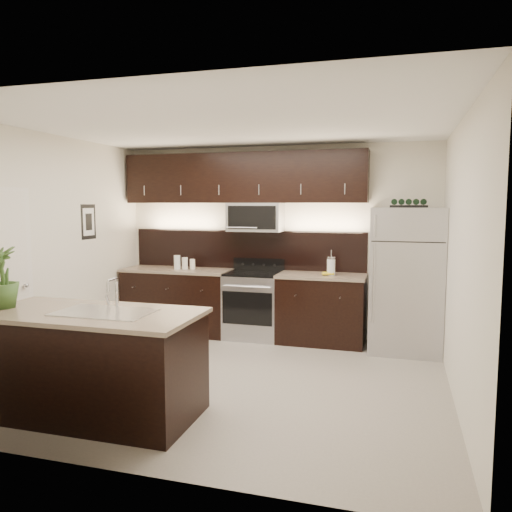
{
  "coord_description": "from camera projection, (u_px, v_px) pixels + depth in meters",
  "views": [
    {
      "loc": [
        1.71,
        -4.95,
        1.89
      ],
      "look_at": [
        0.12,
        0.55,
        1.29
      ],
      "focal_mm": 35.0,
      "sensor_mm": 36.0,
      "label": 1
    }
  ],
  "objects": [
    {
      "name": "plant",
      "position": [
        1.0,
        277.0,
        4.54
      ],
      "size": [
        0.4,
        0.4,
        0.56
      ],
      "primitive_type": "imported",
      "rotation": [
        0.0,
        0.0,
        -0.34
      ],
      "color": "#355723",
      "rests_on": "island"
    },
    {
      "name": "refrigerator",
      "position": [
        406.0,
        280.0,
        6.36
      ],
      "size": [
        0.89,
        0.8,
        1.84
      ],
      "primitive_type": "cube",
      "color": "#B2B2B7",
      "rests_on": "ground"
    },
    {
      "name": "wine_rack",
      "position": [
        409.0,
        204.0,
        6.26
      ],
      "size": [
        0.45,
        0.28,
        0.11
      ],
      "color": "black",
      "rests_on": "refrigerator"
    },
    {
      "name": "room_walls",
      "position": [
        220.0,
        222.0,
        5.21
      ],
      "size": [
        4.52,
        4.02,
        2.71
      ],
      "color": "silver",
      "rests_on": "ground"
    },
    {
      "name": "canisters",
      "position": [
        183.0,
        263.0,
        7.25
      ],
      "size": [
        0.29,
        0.17,
        0.2
      ],
      "rotation": [
        0.0,
        0.0,
        0.37
      ],
      "color": "silver",
      "rests_on": "counter_run"
    },
    {
      "name": "upper_fixtures",
      "position": [
        244.0,
        186.0,
        7.04
      ],
      "size": [
        3.49,
        0.4,
        1.66
      ],
      "color": "black",
      "rests_on": "counter_run"
    },
    {
      "name": "ground",
      "position": [
        232.0,
        379.0,
        5.39
      ],
      "size": [
        4.5,
        4.5,
        0.0
      ],
      "primitive_type": "plane",
      "color": "gray",
      "rests_on": "ground"
    },
    {
      "name": "bananas",
      "position": [
        324.0,
        273.0,
        6.62
      ],
      "size": [
        0.19,
        0.16,
        0.05
      ],
      "primitive_type": "ellipsoid",
      "rotation": [
        0.0,
        0.0,
        0.2
      ],
      "color": "gold",
      "rests_on": "counter_run"
    },
    {
      "name": "french_press",
      "position": [
        331.0,
        266.0,
        6.62
      ],
      "size": [
        0.11,
        0.11,
        0.33
      ],
      "rotation": [
        0.0,
        0.0,
        -0.37
      ],
      "color": "silver",
      "rests_on": "counter_run"
    },
    {
      "name": "sink_faucet",
      "position": [
        105.0,
        310.0,
        4.37
      ],
      "size": [
        0.84,
        0.5,
        0.28
      ],
      "color": "silver",
      "rests_on": "island"
    },
    {
      "name": "island",
      "position": [
        91.0,
        363.0,
        4.45
      ],
      "size": [
        1.96,
        0.96,
        0.94
      ],
      "color": "black",
      "rests_on": "ground"
    },
    {
      "name": "counter_run",
      "position": [
        240.0,
        304.0,
        7.09
      ],
      "size": [
        3.51,
        0.65,
        0.94
      ],
      "color": "black",
      "rests_on": "ground"
    }
  ]
}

